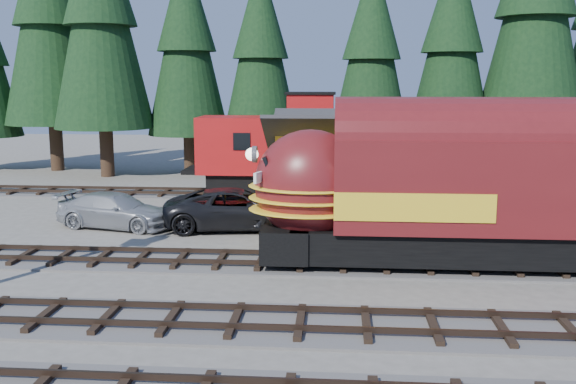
# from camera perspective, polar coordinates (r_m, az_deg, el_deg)

# --- Properties ---
(ground) EXTENTS (120.00, 120.00, 0.00)m
(ground) POSITION_cam_1_polar(r_m,az_deg,el_deg) (20.03, 13.70, -9.78)
(ground) COLOR #6B665B
(ground) RESTS_ON ground
(track_spur) EXTENTS (32.00, 3.20, 0.33)m
(track_spur) POSITION_cam_1_polar(r_m,az_deg,el_deg) (37.82, -5.91, -0.22)
(track_spur) COLOR #4C4947
(track_spur) RESTS_ON ground
(depot) EXTENTS (12.80, 7.00, 5.30)m
(depot) POSITION_cam_1_polar(r_m,az_deg,el_deg) (29.53, 10.73, 2.53)
(depot) COLOR gold
(depot) RESTS_ON ground
(conifer_backdrop) EXTENTS (78.41, 21.13, 17.14)m
(conifer_backdrop) POSITION_cam_1_polar(r_m,az_deg,el_deg) (44.59, 17.62, 14.04)
(conifer_backdrop) COLOR black
(conifer_backdrop) RESTS_ON ground
(locomotive) EXTENTS (16.99, 3.38, 4.62)m
(locomotive) POSITION_cam_1_polar(r_m,az_deg,el_deg) (23.50, 16.73, -0.25)
(locomotive) COLOR black
(locomotive) RESTS_ON ground
(caboose) EXTENTS (10.71, 3.10, 5.57)m
(caboose) POSITION_cam_1_polar(r_m,az_deg,el_deg) (36.92, 0.45, 3.79)
(caboose) COLOR black
(caboose) RESTS_ON ground
(pickup_truck_a) EXTENTS (6.92, 3.87, 1.83)m
(pickup_truck_a) POSITION_cam_1_polar(r_m,az_deg,el_deg) (29.12, -4.50, -1.51)
(pickup_truck_a) COLOR black
(pickup_truck_a) RESTS_ON ground
(pickup_truck_b) EXTENTS (5.79, 3.30, 1.58)m
(pickup_truck_b) POSITION_cam_1_polar(r_m,az_deg,el_deg) (30.34, -15.08, -1.60)
(pickup_truck_b) COLOR #9FA2A6
(pickup_truck_b) RESTS_ON ground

